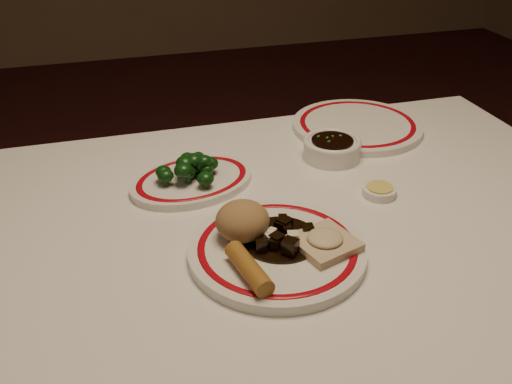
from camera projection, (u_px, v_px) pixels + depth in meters
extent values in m
cube|color=white|center=(309.00, 229.00, 1.01)|extent=(1.20, 0.90, 0.04)
cylinder|color=black|center=(38.00, 305.00, 1.39)|extent=(0.06, 0.06, 0.71)
cylinder|color=black|center=(429.00, 234.00, 1.65)|extent=(0.06, 0.06, 0.71)
cylinder|color=silver|center=(277.00, 251.00, 0.90)|extent=(0.35, 0.35, 0.02)
torus|color=maroon|center=(277.00, 246.00, 0.90)|extent=(0.31, 0.31, 0.00)
ellipsoid|color=#987348|center=(243.00, 221.00, 0.91)|extent=(0.09, 0.09, 0.06)
cylinder|color=olive|center=(249.00, 268.00, 0.83)|extent=(0.05, 0.11, 0.03)
cube|color=#C4AF8A|center=(325.00, 243.00, 0.90)|extent=(0.11, 0.11, 0.01)
ellipsoid|color=#C4AF8A|center=(325.00, 238.00, 0.89)|extent=(0.06, 0.06, 0.02)
cylinder|color=black|center=(280.00, 239.00, 0.91)|extent=(0.13, 0.13, 0.00)
cube|color=black|center=(277.00, 240.00, 0.90)|extent=(0.03, 0.03, 0.02)
cube|color=black|center=(287.00, 229.00, 0.92)|extent=(0.02, 0.02, 0.01)
cube|color=black|center=(284.00, 224.00, 0.93)|extent=(0.03, 0.03, 0.02)
cube|color=black|center=(261.00, 245.00, 0.88)|extent=(0.02, 0.02, 0.02)
cube|color=black|center=(307.00, 231.00, 0.92)|extent=(0.02, 0.02, 0.02)
cube|color=black|center=(277.00, 240.00, 0.89)|extent=(0.03, 0.03, 0.02)
cube|color=black|center=(275.00, 243.00, 0.88)|extent=(0.02, 0.02, 0.02)
cube|color=black|center=(281.00, 226.00, 0.93)|extent=(0.03, 0.03, 0.02)
cube|color=black|center=(283.00, 219.00, 0.95)|extent=(0.02, 0.02, 0.01)
cube|color=black|center=(290.00, 246.00, 0.87)|extent=(0.03, 0.03, 0.02)
cube|color=black|center=(262.00, 229.00, 0.91)|extent=(0.02, 0.02, 0.02)
cube|color=beige|center=(270.00, 237.00, 0.89)|extent=(0.02, 0.02, 0.01)
cube|color=beige|center=(270.00, 233.00, 0.90)|extent=(0.02, 0.02, 0.01)
cube|color=beige|center=(293.00, 236.00, 0.90)|extent=(0.02, 0.02, 0.01)
torus|color=maroon|center=(192.00, 178.00, 1.10)|extent=(0.26, 0.26, 0.00)
cylinder|color=#23471C|center=(198.00, 168.00, 1.12)|extent=(0.01, 0.01, 0.01)
ellipsoid|color=#0D340E|center=(197.00, 161.00, 1.11)|extent=(0.03, 0.03, 0.03)
cylinder|color=#23471C|center=(184.00, 171.00, 1.11)|extent=(0.01, 0.01, 0.01)
ellipsoid|color=#0D340E|center=(183.00, 164.00, 1.10)|extent=(0.03, 0.03, 0.02)
cylinder|color=#23471C|center=(164.00, 179.00, 1.08)|extent=(0.01, 0.01, 0.01)
ellipsoid|color=#0D340E|center=(163.00, 172.00, 1.07)|extent=(0.03, 0.03, 0.02)
cylinder|color=#23471C|center=(204.00, 168.00, 1.12)|extent=(0.01, 0.01, 0.02)
ellipsoid|color=#0D340E|center=(203.00, 161.00, 1.11)|extent=(0.03, 0.03, 0.02)
cylinder|color=#23471C|center=(207.00, 176.00, 1.09)|extent=(0.01, 0.01, 0.01)
ellipsoid|color=#0D340E|center=(206.00, 169.00, 1.08)|extent=(0.03, 0.03, 0.02)
cylinder|color=#23471C|center=(192.00, 174.00, 1.10)|extent=(0.01, 0.01, 0.01)
ellipsoid|color=#0D340E|center=(191.00, 167.00, 1.09)|extent=(0.03, 0.03, 0.02)
cylinder|color=#23471C|center=(193.00, 168.00, 1.12)|extent=(0.01, 0.01, 0.02)
ellipsoid|color=#0D340E|center=(193.00, 160.00, 1.11)|extent=(0.03, 0.03, 0.03)
cylinder|color=#23471C|center=(193.00, 174.00, 1.10)|extent=(0.01, 0.01, 0.01)
ellipsoid|color=#0D340E|center=(192.00, 168.00, 1.09)|extent=(0.03, 0.03, 0.02)
cylinder|color=#23471C|center=(189.00, 176.00, 1.09)|extent=(0.01, 0.01, 0.01)
ellipsoid|color=#0D340E|center=(189.00, 170.00, 1.09)|extent=(0.03, 0.03, 0.03)
cylinder|color=#23471C|center=(206.00, 185.00, 1.06)|extent=(0.01, 0.01, 0.01)
ellipsoid|color=#0D340E|center=(205.00, 179.00, 1.06)|extent=(0.03, 0.03, 0.03)
cylinder|color=#23471C|center=(210.00, 171.00, 1.11)|extent=(0.01, 0.01, 0.01)
ellipsoid|color=#0D340E|center=(210.00, 163.00, 1.10)|extent=(0.03, 0.03, 0.03)
cylinder|color=#23471C|center=(166.00, 182.00, 1.07)|extent=(0.01, 0.01, 0.01)
ellipsoid|color=#0D340E|center=(165.00, 176.00, 1.06)|extent=(0.03, 0.03, 0.02)
cylinder|color=#23471C|center=(188.00, 179.00, 1.08)|extent=(0.01, 0.01, 0.01)
ellipsoid|color=#0D340E|center=(187.00, 172.00, 1.07)|extent=(0.03, 0.03, 0.03)
cylinder|color=#23471C|center=(189.00, 173.00, 1.10)|extent=(0.01, 0.01, 0.02)
ellipsoid|color=#0D340E|center=(188.00, 166.00, 1.09)|extent=(0.03, 0.03, 0.02)
cylinder|color=#23471C|center=(201.00, 168.00, 1.12)|extent=(0.01, 0.01, 0.01)
ellipsoid|color=#0D340E|center=(201.00, 161.00, 1.11)|extent=(0.03, 0.03, 0.02)
cylinder|color=#23471C|center=(192.00, 175.00, 1.10)|extent=(0.01, 0.01, 0.01)
ellipsoid|color=#0D340E|center=(191.00, 167.00, 1.09)|extent=(0.03, 0.03, 0.03)
cylinder|color=#23471C|center=(198.00, 170.00, 1.11)|extent=(0.01, 0.01, 0.01)
ellipsoid|color=#0D340E|center=(198.00, 164.00, 1.10)|extent=(0.03, 0.03, 0.02)
ellipsoid|color=#0D340E|center=(189.00, 164.00, 1.08)|extent=(0.03, 0.03, 0.02)
ellipsoid|color=#0D340E|center=(194.00, 161.00, 1.08)|extent=(0.03, 0.03, 0.03)
ellipsoid|color=#0D340E|center=(185.00, 163.00, 1.08)|extent=(0.04, 0.04, 0.03)
ellipsoid|color=#0D340E|center=(187.00, 158.00, 1.10)|extent=(0.03, 0.03, 0.02)
ellipsoid|color=#0D340E|center=(183.00, 170.00, 1.06)|extent=(0.04, 0.04, 0.03)
ellipsoid|color=#0D340E|center=(198.00, 157.00, 1.10)|extent=(0.02, 0.02, 0.02)
ellipsoid|color=#0D340E|center=(204.00, 161.00, 1.08)|extent=(0.03, 0.03, 0.02)
ellipsoid|color=#0D340E|center=(202.00, 163.00, 1.09)|extent=(0.03, 0.03, 0.03)
cylinder|color=silver|center=(332.00, 150.00, 1.19)|extent=(0.12, 0.12, 0.04)
cylinder|color=black|center=(332.00, 141.00, 1.18)|extent=(0.09, 0.09, 0.00)
cylinder|color=silver|center=(320.00, 145.00, 1.24)|extent=(0.06, 0.06, 0.02)
cylinder|color=red|center=(321.00, 141.00, 1.23)|extent=(0.05, 0.05, 0.00)
cylinder|color=silver|center=(379.00, 191.00, 1.07)|extent=(0.06, 0.06, 0.02)
cylinder|color=#D2BE56|center=(380.00, 187.00, 1.06)|extent=(0.05, 0.05, 0.00)
cylinder|color=silver|center=(357.00, 126.00, 1.33)|extent=(0.32, 0.32, 0.02)
torus|color=maroon|center=(357.00, 123.00, 1.32)|extent=(0.28, 0.28, 0.00)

